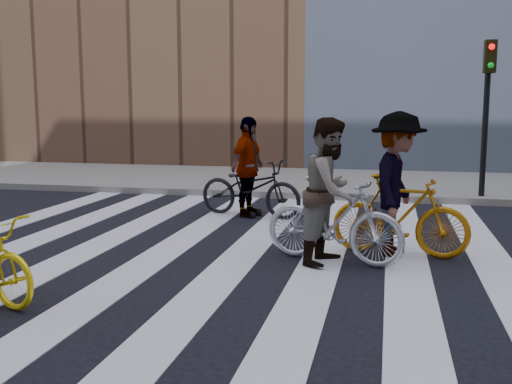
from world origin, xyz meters
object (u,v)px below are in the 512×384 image
(bike_yellow_right, at_px, (400,216))
(bike_dark_rear, at_px, (250,188))
(rider_mid, at_px, (330,191))
(bike_silver_mid, at_px, (334,220))
(traffic_signal, at_px, (488,93))
(rider_rear, at_px, (248,167))
(rider_right, at_px, (397,184))

(bike_yellow_right, bearing_deg, bike_dark_rear, 57.60)
(bike_dark_rear, bearing_deg, rider_mid, -134.98)
(bike_silver_mid, bearing_deg, bike_yellow_right, -39.84)
(bike_silver_mid, distance_m, bike_yellow_right, 1.02)
(traffic_signal, distance_m, rider_rear, 5.26)
(bike_silver_mid, bearing_deg, rider_right, -38.20)
(traffic_signal, distance_m, rider_mid, 6.16)
(traffic_signal, relative_size, rider_rear, 1.81)
(bike_yellow_right, relative_size, rider_rear, 1.01)
(rider_mid, height_order, rider_rear, rider_mid)
(bike_silver_mid, bearing_deg, rider_mid, 106.28)
(bike_silver_mid, relative_size, rider_rear, 1.03)
(traffic_signal, xyz_separation_m, bike_dark_rear, (-4.39, -2.46, -1.75))
(bike_yellow_right, xyz_separation_m, rider_right, (-0.05, 0.00, 0.42))
(traffic_signal, relative_size, bike_silver_mid, 1.76)
(traffic_signal, bearing_deg, rider_rear, -151.02)
(traffic_signal, xyz_separation_m, bike_yellow_right, (-1.75, -4.83, -1.72))
(rider_right, bearing_deg, bike_yellow_right, -80.51)
(bike_silver_mid, relative_size, rider_right, 0.96)
(rider_right, bearing_deg, bike_dark_rear, 57.05)
(bike_yellow_right, xyz_separation_m, rider_mid, (-0.90, -0.57, 0.39))
(bike_yellow_right, bearing_deg, traffic_signal, -10.46)
(rider_right, bearing_deg, rider_rear, 57.60)
(traffic_signal, xyz_separation_m, rider_rear, (-4.44, -2.46, -1.36))
(bike_yellow_right, height_order, rider_rear, rider_rear)
(rider_right, bearing_deg, bike_silver_mid, 135.00)
(bike_silver_mid, height_order, bike_dark_rear, bike_silver_mid)
(rider_mid, bearing_deg, rider_right, -39.84)
(bike_yellow_right, distance_m, bike_dark_rear, 3.54)
(bike_dark_rear, xyz_separation_m, rider_right, (2.59, -2.37, 0.45))
(traffic_signal, xyz_separation_m, bike_silver_mid, (-2.60, -5.39, -1.71))
(bike_silver_mid, xyz_separation_m, rider_right, (0.80, 0.57, 0.42))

